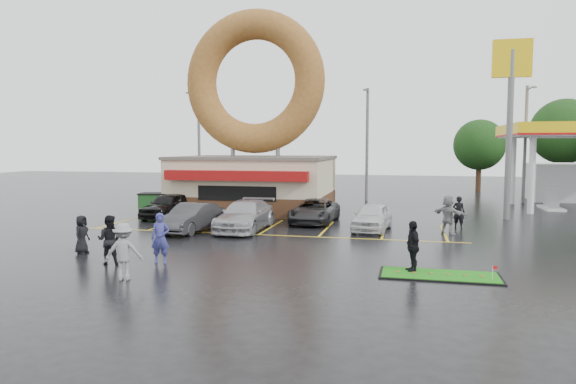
% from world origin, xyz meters
% --- Properties ---
extents(ground, '(120.00, 120.00, 0.00)m').
position_xyz_m(ground, '(0.00, 0.00, 0.00)').
color(ground, black).
rests_on(ground, ground).
extents(donut_shop, '(10.20, 8.70, 13.50)m').
position_xyz_m(donut_shop, '(-3.00, 12.97, 4.46)').
color(donut_shop, '#472B19').
rests_on(donut_shop, ground).
extents(shell_sign, '(2.20, 0.36, 10.60)m').
position_xyz_m(shell_sign, '(13.00, 12.00, 7.38)').
color(shell_sign, slate).
rests_on(shell_sign, ground).
extents(streetlight_left, '(0.40, 2.21, 9.00)m').
position_xyz_m(streetlight_left, '(-10.00, 19.92, 4.78)').
color(streetlight_left, slate).
rests_on(streetlight_left, ground).
extents(streetlight_mid, '(0.40, 2.21, 9.00)m').
position_xyz_m(streetlight_mid, '(4.00, 20.92, 4.78)').
color(streetlight_mid, slate).
rests_on(streetlight_mid, ground).
extents(streetlight_right, '(0.40, 2.21, 9.00)m').
position_xyz_m(streetlight_right, '(16.00, 21.92, 4.78)').
color(streetlight_right, slate).
rests_on(streetlight_right, ground).
extents(tree_far_c, '(6.30, 6.30, 9.00)m').
position_xyz_m(tree_far_c, '(22.00, 34.00, 5.84)').
color(tree_far_c, '#332114').
rests_on(tree_far_c, ground).
extents(tree_far_d, '(4.90, 4.90, 7.00)m').
position_xyz_m(tree_far_d, '(14.00, 32.00, 4.53)').
color(tree_far_d, '#332114').
rests_on(tree_far_d, ground).
extents(car_black, '(2.16, 4.61, 1.53)m').
position_xyz_m(car_black, '(-7.06, 8.00, 0.76)').
color(car_black, black).
rests_on(car_black, ground).
extents(car_dgrey, '(2.03, 4.52, 1.44)m').
position_xyz_m(car_dgrey, '(-3.59, 3.52, 0.72)').
color(car_dgrey, '#323134').
rests_on(car_dgrey, ground).
extents(car_silver, '(2.23, 5.32, 1.53)m').
position_xyz_m(car_silver, '(-1.07, 4.61, 0.77)').
color(car_silver, '#A2A2A7').
rests_on(car_silver, ground).
extents(car_grey, '(2.50, 4.99, 1.36)m').
position_xyz_m(car_grey, '(2.01, 8.00, 0.68)').
color(car_grey, '#28292B').
rests_on(car_grey, ground).
extents(car_white, '(2.16, 4.31, 1.41)m').
position_xyz_m(car_white, '(5.41, 5.99, 0.70)').
color(car_white, silver).
rests_on(car_white, ground).
extents(person_blue, '(0.78, 0.60, 1.88)m').
position_xyz_m(person_blue, '(-1.82, -3.39, 0.94)').
color(person_blue, navy).
rests_on(person_blue, ground).
extents(person_blackjkt, '(1.01, 0.85, 1.83)m').
position_xyz_m(person_blackjkt, '(-3.56, -4.00, 0.92)').
color(person_blackjkt, black).
rests_on(person_blackjkt, ground).
extents(person_hoodie, '(1.36, 1.03, 1.87)m').
position_xyz_m(person_hoodie, '(-1.85, -5.89, 0.93)').
color(person_hoodie, gray).
rests_on(person_hoodie, ground).
extents(person_bystander, '(0.51, 0.77, 1.57)m').
position_xyz_m(person_bystander, '(-5.75, -2.51, 0.78)').
color(person_bystander, black).
rests_on(person_bystander, ground).
extents(person_cameraman, '(0.74, 1.14, 1.79)m').
position_xyz_m(person_cameraman, '(7.32, -2.74, 0.90)').
color(person_cameraman, black).
rests_on(person_cameraman, ground).
extents(person_walker_near, '(1.77, 1.57, 1.95)m').
position_xyz_m(person_walker_near, '(9.15, 5.70, 0.97)').
color(person_walker_near, gray).
rests_on(person_walker_near, ground).
extents(person_walker_far, '(0.74, 0.62, 1.74)m').
position_xyz_m(person_walker_far, '(9.83, 7.54, 0.87)').
color(person_walker_far, black).
rests_on(person_walker_far, ground).
extents(dumpster, '(1.98, 1.49, 1.30)m').
position_xyz_m(dumpster, '(-8.69, 9.42, 0.65)').
color(dumpster, '#1B481D').
rests_on(dumpster, ground).
extents(putting_green, '(3.99, 1.76, 0.50)m').
position_xyz_m(putting_green, '(8.21, -3.11, 0.03)').
color(putting_green, black).
rests_on(putting_green, ground).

